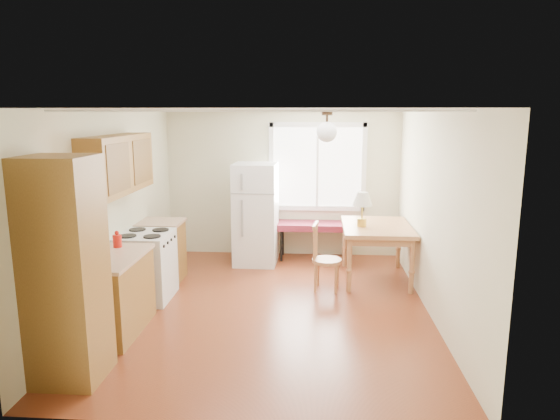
# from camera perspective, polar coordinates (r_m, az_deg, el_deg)

# --- Properties ---
(room_shell) EXTENTS (4.60, 5.60, 2.62)m
(room_shell) POSITION_cam_1_polar(r_m,az_deg,el_deg) (6.19, -1.20, -0.25)
(room_shell) COLOR #572212
(room_shell) RESTS_ON ground
(kitchen_run) EXTENTS (0.65, 3.40, 2.20)m
(kitchen_run) POSITION_cam_1_polar(r_m,az_deg,el_deg) (6.09, -18.10, -4.98)
(kitchen_run) COLOR brown
(kitchen_run) RESTS_ON ground
(window_unit) EXTENTS (1.64, 0.05, 1.51)m
(window_unit) POSITION_cam_1_polar(r_m,az_deg,el_deg) (8.57, 4.29, 4.92)
(window_unit) COLOR white
(window_unit) RESTS_ON room_shell
(pendant_light) EXTENTS (0.26, 0.26, 0.40)m
(pendant_light) POSITION_cam_1_polar(r_m,az_deg,el_deg) (6.45, 5.37, 8.99)
(pendant_light) COLOR #312316
(pendant_light) RESTS_ON room_shell
(refrigerator) EXTENTS (0.71, 0.73, 1.66)m
(refrigerator) POSITION_cam_1_polar(r_m,az_deg,el_deg) (8.17, -2.80, -0.46)
(refrigerator) COLOR silver
(refrigerator) RESTS_ON ground
(bench) EXTENTS (1.36, 0.51, 0.63)m
(bench) POSITION_cam_1_polar(r_m,az_deg,el_deg) (8.48, 4.09, -1.91)
(bench) COLOR maroon
(bench) RESTS_ON ground
(dining_table) EXTENTS (1.01, 1.34, 0.83)m
(dining_table) POSITION_cam_1_polar(r_m,az_deg,el_deg) (7.53, 10.98, -2.48)
(dining_table) COLOR #9B653B
(dining_table) RESTS_ON ground
(chair) EXTENTS (0.43, 0.42, 0.94)m
(chair) POSITION_cam_1_polar(r_m,az_deg,el_deg) (7.04, 4.69, -4.86)
(chair) COLOR #9B653B
(chair) RESTS_ON ground
(table_lamp) EXTENTS (0.29, 0.29, 0.51)m
(table_lamp) POSITION_cam_1_polar(r_m,az_deg,el_deg) (7.33, 9.39, 0.95)
(table_lamp) COLOR gold
(table_lamp) RESTS_ON dining_table
(coffee_maker) EXTENTS (0.21, 0.25, 0.33)m
(coffee_maker) POSITION_cam_1_polar(r_m,az_deg,el_deg) (5.44, -20.93, -5.08)
(coffee_maker) COLOR black
(coffee_maker) RESTS_ON kitchen_run
(kettle) EXTENTS (0.10, 0.10, 0.20)m
(kettle) POSITION_cam_1_polar(r_m,az_deg,el_deg) (6.21, -18.10, -3.32)
(kettle) COLOR red
(kettle) RESTS_ON kitchen_run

